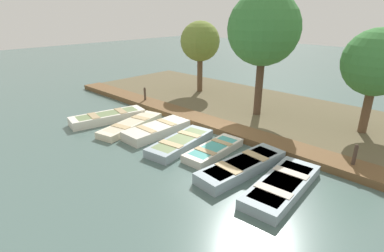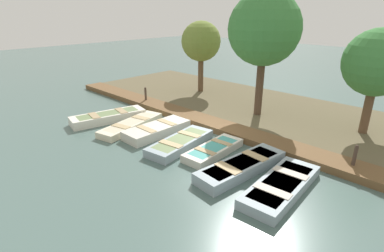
# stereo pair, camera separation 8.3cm
# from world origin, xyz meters

# --- Properties ---
(ground_plane) EXTENTS (80.00, 80.00, 0.00)m
(ground_plane) POSITION_xyz_m (0.00, 0.00, 0.00)
(ground_plane) COLOR #4C6660
(shore_bank) EXTENTS (8.00, 24.00, 0.13)m
(shore_bank) POSITION_xyz_m (-5.00, 0.00, 0.06)
(shore_bank) COLOR brown
(shore_bank) RESTS_ON ground_plane
(dock_walkway) EXTENTS (1.19, 23.22, 0.28)m
(dock_walkway) POSITION_xyz_m (-1.30, 0.00, 0.14)
(dock_walkway) COLOR brown
(dock_walkway) RESTS_ON ground_plane
(rowboat_0) EXTENTS (3.73, 1.79, 0.43)m
(rowboat_0) POSITION_xyz_m (1.67, -4.75, 0.22)
(rowboat_0) COLOR silver
(rowboat_0) RESTS_ON ground_plane
(rowboat_1) EXTENTS (3.62, 1.70, 0.33)m
(rowboat_1) POSITION_xyz_m (1.44, -3.13, 0.16)
(rowboat_1) COLOR beige
(rowboat_1) RESTS_ON ground_plane
(rowboat_2) EXTENTS (3.05, 1.16, 0.43)m
(rowboat_2) POSITION_xyz_m (1.09, -1.69, 0.22)
(rowboat_2) COLOR beige
(rowboat_2) RESTS_ON ground_plane
(rowboat_3) EXTENTS (3.28, 1.54, 0.36)m
(rowboat_3) POSITION_xyz_m (1.27, -0.01, 0.18)
(rowboat_3) COLOR #8C9EA8
(rowboat_3) RESTS_ON ground_plane
(rowboat_4) EXTENTS (2.76, 1.10, 0.33)m
(rowboat_4) POSITION_xyz_m (0.84, 1.36, 0.16)
(rowboat_4) COLOR beige
(rowboat_4) RESTS_ON ground_plane
(rowboat_5) EXTENTS (3.68, 1.40, 0.40)m
(rowboat_5) POSITION_xyz_m (1.22, 2.93, 0.20)
(rowboat_5) COLOR #8C9EA8
(rowboat_5) RESTS_ON ground_plane
(rowboat_6) EXTENTS (3.47, 1.43, 0.35)m
(rowboat_6) POSITION_xyz_m (1.34, 4.47, 0.17)
(rowboat_6) COLOR #8C9EA8
(rowboat_6) RESTS_ON ground_plane
(mooring_post_near) EXTENTS (0.12, 0.12, 1.02)m
(mooring_post_near) POSITION_xyz_m (-1.36, -5.64, 0.52)
(mooring_post_near) COLOR #47382D
(mooring_post_near) RESTS_ON ground_plane
(mooring_post_far) EXTENTS (0.12, 0.12, 1.02)m
(mooring_post_far) POSITION_xyz_m (-1.36, 5.65, 0.52)
(mooring_post_far) COLOR #47382D
(mooring_post_far) RESTS_ON ground_plane
(park_tree_far_left) EXTENTS (2.47, 2.47, 4.56)m
(park_tree_far_left) POSITION_xyz_m (-5.48, -5.10, 3.29)
(park_tree_far_left) COLOR brown
(park_tree_far_left) RESTS_ON ground_plane
(park_tree_left) EXTENTS (3.44, 3.44, 6.06)m
(park_tree_left) POSITION_xyz_m (-4.06, 0.19, 4.30)
(park_tree_left) COLOR #4C3828
(park_tree_left) RESTS_ON ground_plane
(park_tree_center) EXTENTS (2.74, 2.74, 4.55)m
(park_tree_center) POSITION_xyz_m (-5.14, 4.88, 3.15)
(park_tree_center) COLOR brown
(park_tree_center) RESTS_ON ground_plane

